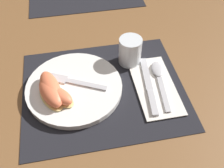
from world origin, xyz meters
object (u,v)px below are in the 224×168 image
plate (74,87)px  citrus_wedge_0 (51,87)px  juice_glass (130,52)px  citrus_wedge_2 (58,96)px  spoon (159,75)px  fork (69,81)px  citrus_wedge_1 (51,93)px  knife (149,86)px

plate → citrus_wedge_0: (-0.06, -0.01, 0.02)m
juice_glass → citrus_wedge_2: size_ratio=0.84×
spoon → citrus_wedge_2: bearing=-172.1°
juice_glass → fork: size_ratio=0.48×
juice_glass → citrus_wedge_1: bearing=-154.8°
knife → spoon: 0.05m
spoon → fork: 0.25m
citrus_wedge_0 → citrus_wedge_1: same height
citrus_wedge_2 → plate: bearing=42.2°
fork → citrus_wedge_1: (-0.05, -0.05, 0.01)m
juice_glass → spoon: juice_glass is taller
citrus_wedge_0 → spoon: bearing=1.5°
juice_glass → knife: (0.03, -0.11, -0.03)m
citrus_wedge_0 → citrus_wedge_1: bearing=-90.4°
citrus_wedge_2 → citrus_wedge_1: bearing=151.8°
citrus_wedge_0 → citrus_wedge_2: bearing=-61.5°
knife → fork: fork is taller
citrus_wedge_0 → citrus_wedge_1: size_ratio=1.12×
plate → citrus_wedge_1: 0.07m
plate → citrus_wedge_0: 0.06m
plate → citrus_wedge_2: citrus_wedge_2 is taller
plate → citrus_wedge_0: citrus_wedge_0 is taller
plate → juice_glass: bearing=24.8°
spoon → citrus_wedge_2: size_ratio=1.86×
juice_glass → citrus_wedge_0: (-0.23, -0.09, -0.00)m
spoon → citrus_wedge_1: size_ratio=1.54×
spoon → fork: fork is taller
plate → spoon: (0.24, 0.00, -0.00)m
citrus_wedge_1 → juice_glass: bearing=25.2°
plate → citrus_wedge_0: bearing=-172.9°
spoon → fork: bearing=176.3°
spoon → citrus_wedge_0: size_ratio=1.37×
plate → spoon: bearing=0.1°
citrus_wedge_0 → citrus_wedge_1: (-0.00, -0.02, -0.00)m
juice_glass → spoon: size_ratio=0.45×
fork → citrus_wedge_0: citrus_wedge_0 is taller
spoon → citrus_wedge_1: citrus_wedge_1 is taller
fork → citrus_wedge_1: 0.07m
citrus_wedge_1 → citrus_wedge_2: citrus_wedge_1 is taller
juice_glass → fork: bearing=-161.0°
knife → citrus_wedge_0: bearing=174.7°
juice_glass → citrus_wedge_2: juice_glass is taller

